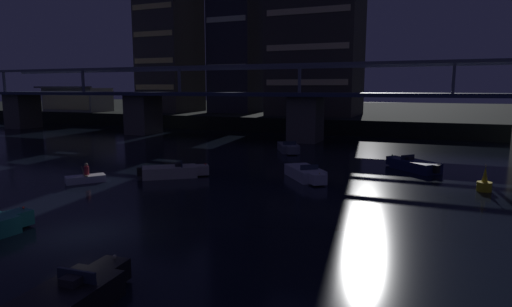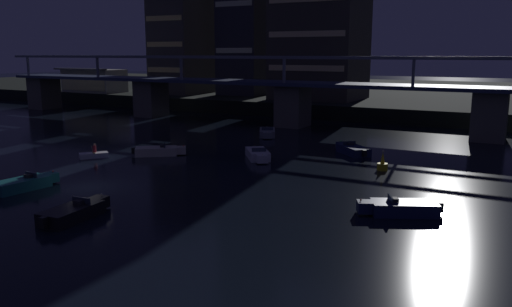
{
  "view_description": "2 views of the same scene",
  "coord_description": "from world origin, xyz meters",
  "views": [
    {
      "loc": [
        14.23,
        -13.96,
        6.49
      ],
      "look_at": [
        2.99,
        13.41,
        1.96
      ],
      "focal_mm": 29.83,
      "sensor_mm": 36.0,
      "label": 1
    },
    {
      "loc": [
        28.33,
        -26.43,
        9.74
      ],
      "look_at": [
        7.51,
        12.34,
        1.15
      ],
      "focal_mm": 36.12,
      "sensor_mm": 36.0,
      "label": 2
    }
  ],
  "objects": [
    {
      "name": "tower_west_low",
      "position": [
        -31.03,
        54.56,
        13.75
      ],
      "size": [
        8.61,
        10.85,
        23.4
      ],
      "color": "#423D38",
      "rests_on": "far_riverbank"
    },
    {
      "name": "ground_plane",
      "position": [
        0.0,
        0.0,
        0.0
      ],
      "size": [
        400.0,
        400.0,
        0.0
      ],
      "primitive_type": "plane",
      "color": "black"
    },
    {
      "name": "speedboat_far_left",
      "position": [
        4.8,
        -5.58,
        0.41
      ],
      "size": [
        2.08,
        5.23,
        1.16
      ],
      "color": "black",
      "rests_on": "ground"
    },
    {
      "name": "speedboat_mid_right",
      "position": [
        0.77,
        27.74,
        0.41
      ],
      "size": [
        3.43,
        4.93,
        1.16
      ],
      "color": "gray",
      "rests_on": "ground"
    },
    {
      "name": "speedboat_near_center",
      "position": [
        13.16,
        21.86,
        0.41
      ],
      "size": [
        4.44,
        4.33,
        1.16
      ],
      "color": "#19234C",
      "rests_on": "ground"
    },
    {
      "name": "speedboat_mid_center",
      "position": [
        21.79,
        4.5,
        0.41
      ],
      "size": [
        4.98,
        3.32,
        1.16
      ],
      "color": "#19234C",
      "rests_on": "ground"
    },
    {
      "name": "far_riverbank",
      "position": [
        0.0,
        84.81,
        1.1
      ],
      "size": [
        240.0,
        80.0,
        2.2
      ],
      "primitive_type": "cube",
      "color": "black",
      "rests_on": "ground"
    },
    {
      "name": "speedboat_mid_left",
      "position": [
        -3.21,
        12.27,
        0.41
      ],
      "size": [
        4.71,
        3.96,
        1.16
      ],
      "color": "beige",
      "rests_on": "ground"
    },
    {
      "name": "tower_central",
      "position": [
        -3.55,
        55.37,
        15.44
      ],
      "size": [
        13.86,
        12.27,
        26.79
      ],
      "color": "#38332D",
      "rests_on": "far_riverbank"
    },
    {
      "name": "river_bridge",
      "position": [
        0.0,
        36.8,
        4.18
      ],
      "size": [
        103.05,
        6.4,
        9.38
      ],
      "color": "#605B51",
      "rests_on": "ground"
    },
    {
      "name": "waterfront_pavilion",
      "position": [
        -48.39,
        48.72,
        4.44
      ],
      "size": [
        12.4,
        7.4,
        4.7
      ],
      "color": "#B2AD9E",
      "rests_on": "far_riverbank"
    },
    {
      "name": "speedboat_near_right",
      "position": [
        6.1,
        15.34,
        0.41
      ],
      "size": [
        4.04,
        4.66,
        1.16
      ],
      "color": "silver",
      "rests_on": "ground"
    },
    {
      "name": "dinghy_with_paddler",
      "position": [
        -7.86,
        8.42,
        0.28
      ],
      "size": [
        2.68,
        2.73,
        1.36
      ],
      "color": "silver",
      "rests_on": "ground"
    },
    {
      "name": "channel_buoy",
      "position": [
        17.65,
        16.06,
        0.48
      ],
      "size": [
        0.9,
        0.9,
        1.76
      ],
      "color": "yellow",
      "rests_on": "ground"
    },
    {
      "name": "speedboat_near_left",
      "position": [
        -3.72,
        -2.46,
        0.41
      ],
      "size": [
        2.19,
        5.23,
        1.16
      ],
      "color": "#196066",
      "rests_on": "ground"
    }
  ]
}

